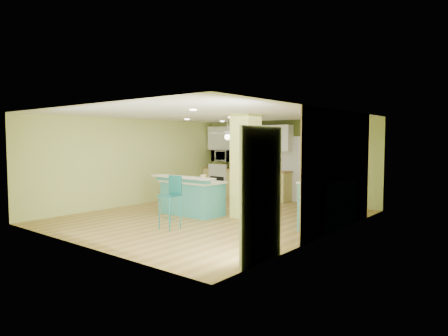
{
  "coord_description": "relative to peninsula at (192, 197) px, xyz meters",
  "views": [
    {
      "loc": [
        6.32,
        -7.35,
        1.88
      ],
      "look_at": [
        0.06,
        0.4,
        1.19
      ],
      "focal_mm": 32.0,
      "sensor_mm": 36.0,
      "label": 1
    }
  ],
  "objects": [
    {
      "name": "floor",
      "position": [
        0.6,
        0.07,
        -0.46
      ],
      "size": [
        6.0,
        7.0,
        0.01
      ],
      "primitive_type": "cube",
      "color": "olive",
      "rests_on": "ground"
    },
    {
      "name": "ceiling",
      "position": [
        0.6,
        0.07,
        2.05
      ],
      "size": [
        6.0,
        7.0,
        0.01
      ],
      "primitive_type": "cube",
      "color": "white",
      "rests_on": "wall_back"
    },
    {
      "name": "wall_back",
      "position": [
        0.6,
        3.58,
        0.79
      ],
      "size": [
        6.0,
        0.01,
        2.5
      ],
      "primitive_type": "cube",
      "color": "#C5D371",
      "rests_on": "floor"
    },
    {
      "name": "wall_front",
      "position": [
        0.6,
        -3.43,
        0.79
      ],
      "size": [
        6.0,
        0.01,
        2.5
      ],
      "primitive_type": "cube",
      "color": "#C5D371",
      "rests_on": "floor"
    },
    {
      "name": "wall_left",
      "position": [
        -2.4,
        0.07,
        0.79
      ],
      "size": [
        0.01,
        7.0,
        2.5
      ],
      "primitive_type": "cube",
      "color": "#C5D371",
      "rests_on": "floor"
    },
    {
      "name": "wall_right",
      "position": [
        3.61,
        0.07,
        0.79
      ],
      "size": [
        0.01,
        7.0,
        2.5
      ],
      "primitive_type": "cube",
      "color": "#C5D371",
      "rests_on": "floor"
    },
    {
      "name": "wood_panel",
      "position": [
        3.59,
        0.67,
        0.79
      ],
      "size": [
        0.02,
        3.4,
        2.5
      ],
      "primitive_type": "cube",
      "color": "#84664B",
      "rests_on": "floor"
    },
    {
      "name": "olive_accent",
      "position": [
        0.8,
        3.56,
        0.79
      ],
      "size": [
        2.2,
        0.02,
        2.5
      ],
      "primitive_type": "cube",
      "color": "#465120",
      "rests_on": "floor"
    },
    {
      "name": "interior_door",
      "position": [
        0.8,
        3.53,
        0.54
      ],
      "size": [
        0.82,
        0.05,
        2.0
      ],
      "primitive_type": "cube",
      "color": "silver",
      "rests_on": "floor"
    },
    {
      "name": "french_door",
      "position": [
        3.57,
        -2.23,
        0.59
      ],
      "size": [
        0.04,
        1.08,
        2.1
      ],
      "primitive_type": "cube",
      "color": "silver",
      "rests_on": "floor"
    },
    {
      "name": "column",
      "position": [
        1.25,
        0.57,
        0.79
      ],
      "size": [
        0.55,
        0.55,
        2.5
      ],
      "primitive_type": "cube",
      "color": "#DAE168",
      "rests_on": "floor"
    },
    {
      "name": "kitchen_run",
      "position": [
        -0.7,
        3.27,
        0.01
      ],
      "size": [
        3.25,
        0.63,
        0.94
      ],
      "color": "tan",
      "rests_on": "floor"
    },
    {
      "name": "stove",
      "position": [
        -1.65,
        3.27,
        0.0
      ],
      "size": [
        0.76,
        0.66,
        1.08
      ],
      "color": "silver",
      "rests_on": "floor"
    },
    {
      "name": "upper_cabinets",
      "position": [
        -0.7,
        3.39,
        1.49
      ],
      "size": [
        3.2,
        0.34,
        0.8
      ],
      "primitive_type": "cube",
      "color": "white",
      "rests_on": "wall_back"
    },
    {
      "name": "microwave",
      "position": [
        -1.65,
        3.27,
        0.89
      ],
      "size": [
        0.7,
        0.48,
        0.39
      ],
      "primitive_type": "imported",
      "color": "silver",
      "rests_on": "wall_back"
    },
    {
      "name": "ceiling_fan",
      "position": [
        -0.5,
        2.07,
        1.62
      ],
      "size": [
        1.41,
        1.41,
        0.61
      ],
      "color": "silver",
      "rests_on": "ceiling"
    },
    {
      "name": "pendant_lamp",
      "position": [
        3.25,
        0.82,
        1.43
      ],
      "size": [
        0.14,
        0.14,
        0.69
      ],
      "color": "white",
      "rests_on": "ceiling"
    },
    {
      "name": "wall_decor",
      "position": [
        3.57,
        0.87,
        1.09
      ],
      "size": [
        0.03,
        0.9,
        0.7
      ],
      "primitive_type": "cube",
      "color": "brown",
      "rests_on": "wood_panel"
    },
    {
      "name": "peninsula",
      "position": [
        0.0,
        0.0,
        0.0
      ],
      "size": [
        1.86,
        0.99,
        0.99
      ],
      "rotation": [
        0.0,
        0.0,
        0.01
      ],
      "color": "teal",
      "rests_on": "floor"
    },
    {
      "name": "bar_stool",
      "position": [
        0.78,
        -1.43,
        0.3
      ],
      "size": [
        0.37,
        0.37,
        1.13
      ],
      "rotation": [
        0.0,
        0.0,
        0.0
      ],
      "color": "#1B767D",
      "rests_on": "floor"
    },
    {
      "name": "side_counter",
      "position": [
        3.3,
        0.78,
        0.06
      ],
      "size": [
        0.68,
        1.61,
        1.04
      ],
      "color": "teal",
      "rests_on": "floor"
    },
    {
      "name": "fruit_bowl",
      "position": [
        -0.24,
        3.26,
        0.52
      ],
      "size": [
        0.36,
        0.36,
        0.07
      ],
      "primitive_type": "imported",
      "rotation": [
        0.0,
        0.0,
        0.27
      ],
      "color": "#322114",
      "rests_on": "kitchen_run"
    },
    {
      "name": "canister",
      "position": [
        0.36,
        0.03,
        0.49
      ],
      "size": [
        0.15,
        0.15,
        0.17
      ],
      "primitive_type": "cylinder",
      "color": "yellow",
      "rests_on": "peninsula"
    }
  ]
}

